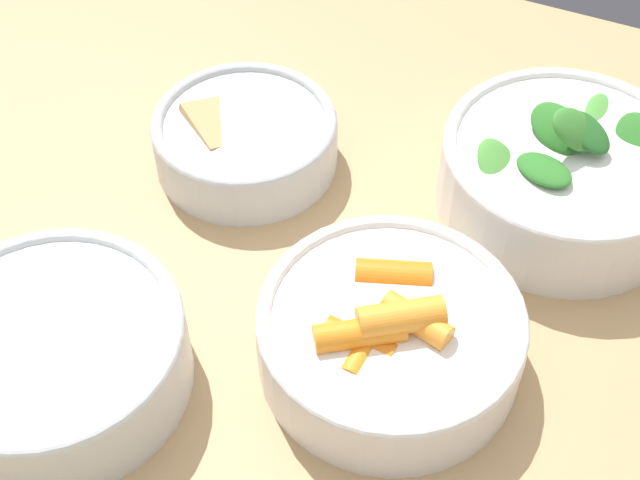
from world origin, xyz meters
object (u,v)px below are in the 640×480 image
at_px(bowl_carrots, 390,334).
at_px(bowl_beans_hotdog, 56,356).
at_px(bowl_cookies, 245,137).
at_px(bowl_greens, 564,172).

distance_m(bowl_carrots, bowl_beans_hotdog, 0.21).
bearing_deg(bowl_cookies, bowl_carrots, 143.16).
bearing_deg(bowl_beans_hotdog, bowl_carrots, -150.89).
height_order(bowl_carrots, bowl_beans_hotdog, bowl_carrots).
bearing_deg(bowl_carrots, bowl_beans_hotdog, 29.11).
bearing_deg(bowl_beans_hotdog, bowl_greens, -130.80).
bearing_deg(bowl_greens, bowl_carrots, 70.92).
distance_m(bowl_carrots, bowl_greens, 0.20).
height_order(bowl_carrots, bowl_greens, bowl_greens).
height_order(bowl_beans_hotdog, bowl_cookies, bowl_beans_hotdog).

